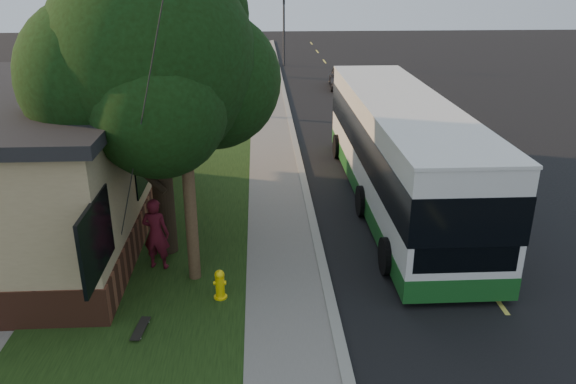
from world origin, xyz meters
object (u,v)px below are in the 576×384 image
object	(u,v)px
traffic_signal	(284,25)
bare_tree_near	(222,75)
leafy_tree	(154,64)
distant_car	(342,77)
skateboarder	(156,234)
utility_pole	(182,100)
bare_tree_far	(238,47)
transit_bus	(400,149)
skateboard_main	(141,329)
fire_hydrant	(220,284)

from	to	relation	value
traffic_signal	bare_tree_near	bearing A→B (deg)	-104.04
leafy_tree	distant_car	xyz separation A→B (m)	(8.04, 22.39, -4.49)
traffic_signal	skateboarder	xyz separation A→B (m)	(-4.80, -32.43, -2.13)
utility_pole	distant_car	distance (m)	25.41
skateboarder	bare_tree_far	bearing A→B (deg)	-80.35
transit_bus	skateboard_main	size ratio (longest dim) A/B	14.86
skateboarder	distant_car	bearing A→B (deg)	-96.93
fire_hydrant	distant_car	size ratio (longest dim) A/B	0.19
utility_pole	distant_car	world-z (taller)	utility_pole
leafy_tree	skateboard_main	size ratio (longest dim) A/B	8.93
leafy_tree	distant_car	size ratio (longest dim) A/B	1.98
fire_hydrant	transit_bus	world-z (taller)	transit_bus
distant_car	transit_bus	bearing A→B (deg)	-87.88
fire_hydrant	traffic_signal	world-z (taller)	traffic_signal
distant_car	leafy_tree	bearing A→B (deg)	-104.98
fire_hydrant	skateboarder	xyz separation A→B (m)	(-1.70, 1.57, 0.60)
leafy_tree	transit_bus	xyz separation A→B (m)	(7.15, 3.12, -3.30)
skateboard_main	distant_car	distance (m)	27.52
bare_tree_far	skateboard_main	xyz separation A→B (m)	(-1.25, -31.24, -1.87)
skateboarder	skateboard_main	xyz separation A→B (m)	(0.05, -2.81, -0.91)
bare_tree_near	bare_tree_far	world-z (taller)	bare_tree_near
skateboarder	leafy_tree	bearing A→B (deg)	-84.66
bare_tree_far	skateboarder	size ratio (longest dim) A/B	2.09
transit_bus	distant_car	bearing A→B (deg)	87.34
skateboard_main	distant_car	size ratio (longest dim) A/B	0.22
transit_bus	skateboarder	size ratio (longest dim) A/B	6.72
skateboard_main	skateboarder	bearing A→B (deg)	91.02
fire_hydrant	transit_bus	distance (m)	8.15
fire_hydrant	bare_tree_near	xyz separation A→B (m)	(-0.90, 18.00, 1.72)
fire_hydrant	bare_tree_near	distance (m)	18.10
transit_bus	bare_tree_near	bearing A→B (deg)	117.90
fire_hydrant	skateboard_main	bearing A→B (deg)	-143.07
bare_tree_far	traffic_signal	xyz separation A→B (m)	(3.50, 4.00, 1.16)
fire_hydrant	skateboard_main	distance (m)	2.09
traffic_signal	skateboarder	size ratio (longest dim) A/B	2.85
utility_pole	bare_tree_near	xyz separation A→B (m)	(-0.19, 17.01, -2.48)
fire_hydrant	skateboard_main	world-z (taller)	fire_hydrant
utility_pole	bare_tree_far	distance (m)	29.13
distant_car	fire_hydrant	bearing A→B (deg)	-99.72
skateboarder	distant_car	world-z (taller)	skateboarder
bare_tree_far	distant_car	size ratio (longest dim) A/B	1.02
utility_pole	traffic_signal	bearing A→B (deg)	83.42
utility_pole	skateboard_main	xyz separation A→B (m)	(-0.95, -2.24, -4.50)
traffic_signal	bare_tree_far	bearing A→B (deg)	-131.19
utility_pole	transit_bus	size ratio (longest dim) A/B	0.70
skateboarder	distant_car	size ratio (longest dim) A/B	0.49
fire_hydrant	leafy_tree	distance (m)	5.65
distant_car	utility_pole	bearing A→B (deg)	-101.85
fire_hydrant	distant_car	distance (m)	25.87
skateboard_main	bare_tree_far	bearing A→B (deg)	87.71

